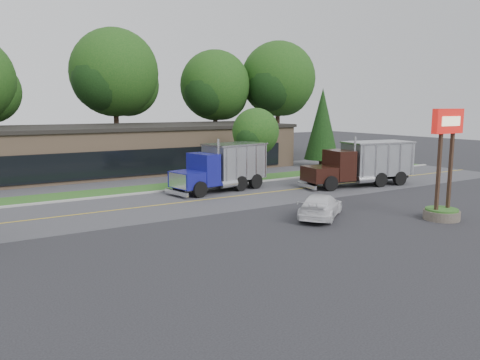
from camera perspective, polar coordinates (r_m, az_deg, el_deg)
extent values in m
plane|color=#313135|center=(22.19, 1.78, -6.90)|extent=(140.00, 140.00, 0.00)
cube|color=#55555A|center=(29.89, -7.78, -2.83)|extent=(60.00, 8.00, 0.02)
cube|color=gold|center=(29.89, -7.78, -2.83)|extent=(60.00, 0.12, 0.01)
cube|color=#9E9E99|center=(33.71, -10.69, -1.56)|extent=(60.00, 0.30, 0.12)
cube|color=#22551D|center=(35.37, -11.74, -1.11)|extent=(60.00, 3.40, 0.03)
cube|color=#55555A|center=(40.05, -14.19, -0.03)|extent=(60.00, 7.00, 0.02)
cube|color=#907258|center=(46.09, -14.18, 3.62)|extent=(32.00, 12.00, 4.00)
cylinder|color=#6B6054|center=(27.65, 23.35, -3.92)|extent=(1.90, 1.90, 0.50)
cylinder|color=#22551D|center=(27.59, 23.39, -3.32)|extent=(1.70, 1.70, 0.10)
cube|color=#332116|center=(26.84, 23.04, 0.83)|extent=(0.16, 0.16, 5.00)
cube|color=#332116|center=(27.66, 24.25, 0.97)|extent=(0.16, 0.16, 5.00)
cube|color=red|center=(27.04, 24.01, 6.58)|extent=(2.20, 0.35, 1.30)
cube|color=beige|center=(26.94, 24.35, 6.55)|extent=(1.50, 0.04, 0.50)
cube|color=beige|center=(27.15, 23.68, 6.60)|extent=(1.50, 0.04, 0.50)
cylinder|color=#382619|center=(54.26, -14.76, 5.02)|extent=(0.56, 0.56, 5.25)
sphere|color=#133E10|center=(54.28, -15.06, 12.54)|extent=(9.60, 9.60, 9.60)
sphere|color=#133E10|center=(55.89, -13.57, 11.25)|extent=(7.20, 7.20, 7.20)
sphere|color=black|center=(52.94, -16.32, 11.61)|extent=(6.60, 6.60, 6.60)
cylinder|color=#382619|center=(58.02, -3.01, 5.23)|extent=(0.56, 0.56, 4.64)
sphere|color=#133E10|center=(57.96, -3.06, 11.45)|extent=(8.48, 8.48, 8.48)
sphere|color=#133E10|center=(59.62, -2.18, 10.37)|extent=(6.36, 6.36, 6.36)
sphere|color=black|center=(56.60, -3.86, 10.70)|extent=(5.83, 5.83, 5.83)
cylinder|color=#382619|center=(60.61, 4.59, 5.61)|extent=(0.56, 0.56, 5.13)
sphere|color=#133E10|center=(60.61, 4.67, 12.19)|extent=(9.38, 9.38, 9.38)
sphere|color=#133E10|center=(62.55, 5.34, 11.01)|extent=(7.03, 7.03, 7.03)
sphere|color=black|center=(59.00, 4.01, 11.43)|extent=(6.45, 6.45, 6.45)
cylinder|color=#382619|center=(48.19, 9.86, 2.19)|extent=(0.44, 0.44, 1.00)
cone|color=black|center=(47.90, 9.99, 6.75)|extent=(3.47, 3.47, 7.10)
cylinder|color=#382619|center=(39.69, 1.90, 1.73)|extent=(0.56, 0.56, 2.15)
sphere|color=#133E10|center=(39.43, 1.92, 5.94)|extent=(3.93, 3.93, 3.93)
sphere|color=#133E10|center=(40.27, 2.41, 5.30)|extent=(2.95, 2.95, 2.95)
sphere|color=black|center=(38.80, 1.46, 5.35)|extent=(2.71, 2.71, 2.71)
cube|color=black|center=(34.09, -2.21, -0.33)|extent=(7.13, 2.27, 0.28)
cube|color=navy|center=(32.14, -6.42, 0.05)|extent=(2.08, 2.57, 1.10)
cube|color=navy|center=(32.87, -4.48, 1.33)|extent=(1.65, 2.58, 2.20)
cube|color=black|center=(32.50, -5.24, 1.95)|extent=(0.44, 2.08, 0.90)
cube|color=silver|center=(34.68, -0.66, 2.26)|extent=(4.61, 3.23, 2.50)
cube|color=silver|center=(34.55, -0.67, 4.40)|extent=(4.79, 3.40, 0.12)
cylinder|color=black|center=(33.24, -7.35, -0.63)|extent=(1.15, 0.54, 1.10)
cylinder|color=black|center=(31.40, -4.94, -1.15)|extent=(1.15, 0.54, 1.10)
cylinder|color=black|center=(35.93, -1.51, 0.16)|extent=(1.15, 0.54, 1.10)
cylinder|color=black|center=(34.24, 1.00, -0.28)|extent=(1.15, 0.54, 1.10)
cube|color=black|center=(37.31, 14.51, 0.20)|extent=(8.61, 2.29, 0.28)
cube|color=black|center=(35.11, 9.71, 0.73)|extent=(2.37, 2.58, 1.10)
cube|color=black|center=(35.96, 11.98, 1.82)|extent=(1.84, 2.60, 2.20)
cube|color=black|center=(35.54, 11.14, 2.41)|extent=(0.38, 2.08, 0.90)
cube|color=silver|center=(38.05, 16.38, 2.49)|extent=(5.44, 3.25, 2.50)
cube|color=silver|center=(37.93, 16.46, 4.44)|extent=(5.61, 3.42, 0.12)
cylinder|color=black|center=(36.25, 8.95, 0.13)|extent=(1.14, 0.51, 1.10)
cylinder|color=black|center=(34.34, 10.98, -0.42)|extent=(1.14, 0.51, 1.10)
cylinder|color=black|center=(39.35, 15.65, 0.59)|extent=(1.14, 0.51, 1.10)
cylinder|color=black|center=(37.60, 17.82, 0.12)|extent=(1.14, 0.51, 1.10)
imported|color=silver|center=(26.10, 9.80, -3.13)|extent=(4.70, 4.20, 1.31)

